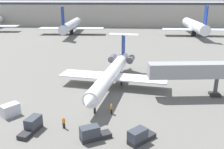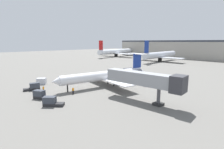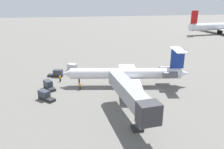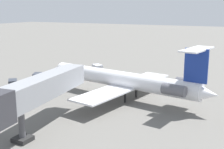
{
  "view_description": "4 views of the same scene",
  "coord_description": "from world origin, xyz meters",
  "px_view_note": "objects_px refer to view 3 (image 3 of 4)",
  "views": [
    {
      "loc": [
        5.95,
        -46.58,
        17.62
      ],
      "look_at": [
        3.0,
        -1.11,
        2.56
      ],
      "focal_mm": 38.78,
      "sensor_mm": 36.0,
      "label": 1
    },
    {
      "loc": [
        40.12,
        -34.4,
        12.6
      ],
      "look_at": [
        5.9,
        -1.94,
        3.75
      ],
      "focal_mm": 28.22,
      "sensor_mm": 36.0,
      "label": 2
    },
    {
      "loc": [
        52.59,
        -14.18,
        20.38
      ],
      "look_at": [
        0.66,
        -4.78,
        2.19
      ],
      "focal_mm": 36.24,
      "sensor_mm": 36.0,
      "label": 3
    },
    {
      "loc": [
        44.24,
        17.42,
        14.02
      ],
      "look_at": [
        3.88,
        -2.94,
        3.89
      ],
      "focal_mm": 47.61,
      "sensor_mm": 36.0,
      "label": 4
    }
  ],
  "objects_px": {
    "baggage_tug_lead": "(57,73)",
    "baggage_tug_spare": "(45,96)",
    "parked_airliner_west_end": "(220,26)",
    "cargo_container_uld": "(72,67)",
    "ground_crew_loader": "(60,78)",
    "baggage_tug_trailing": "(49,85)",
    "regional_jet": "(130,73)",
    "ground_crew_marshaller": "(80,86)",
    "jet_bridge": "(132,96)"
  },
  "relations": [
    {
      "from": "ground_crew_marshaller",
      "to": "parked_airliner_west_end",
      "type": "distance_m",
      "value": 108.3
    },
    {
      "from": "regional_jet",
      "to": "baggage_tug_lead",
      "type": "distance_m",
      "value": 20.29
    },
    {
      "from": "ground_crew_loader",
      "to": "cargo_container_uld",
      "type": "relative_size",
      "value": 0.56
    },
    {
      "from": "ground_crew_loader",
      "to": "baggage_tug_trailing",
      "type": "height_order",
      "value": "baggage_tug_trailing"
    },
    {
      "from": "ground_crew_marshaller",
      "to": "parked_airliner_west_end",
      "type": "relative_size",
      "value": 0.04
    },
    {
      "from": "jet_bridge",
      "to": "baggage_tug_trailing",
      "type": "height_order",
      "value": "jet_bridge"
    },
    {
      "from": "parked_airliner_west_end",
      "to": "regional_jet",
      "type": "bearing_deg",
      "value": -46.07
    },
    {
      "from": "regional_jet",
      "to": "jet_bridge",
      "type": "height_order",
      "value": "regional_jet"
    },
    {
      "from": "ground_crew_loader",
      "to": "baggage_tug_trailing",
      "type": "distance_m",
      "value": 4.98
    },
    {
      "from": "regional_jet",
      "to": "baggage_tug_spare",
      "type": "bearing_deg",
      "value": -76.68
    },
    {
      "from": "ground_crew_loader",
      "to": "baggage_tug_trailing",
      "type": "xyz_separation_m",
      "value": [
        4.33,
        -2.45,
        -0.02
      ]
    },
    {
      "from": "regional_jet",
      "to": "cargo_container_uld",
      "type": "xyz_separation_m",
      "value": [
        -14.79,
        -13.46,
        -2.19
      ]
    },
    {
      "from": "baggage_tug_spare",
      "to": "baggage_tug_lead",
      "type": "bearing_deg",
      "value": 173.36
    },
    {
      "from": "regional_jet",
      "to": "ground_crew_marshaller",
      "type": "height_order",
      "value": "regional_jet"
    },
    {
      "from": "baggage_tug_lead",
      "to": "parked_airliner_west_end",
      "type": "height_order",
      "value": "parked_airliner_west_end"
    },
    {
      "from": "ground_crew_marshaller",
      "to": "baggage_tug_trailing",
      "type": "height_order",
      "value": "baggage_tug_trailing"
    },
    {
      "from": "regional_jet",
      "to": "cargo_container_uld",
      "type": "relative_size",
      "value": 10.08
    },
    {
      "from": "regional_jet",
      "to": "ground_crew_marshaller",
      "type": "distance_m",
      "value": 12.15
    },
    {
      "from": "baggage_tug_lead",
      "to": "parked_airliner_west_end",
      "type": "distance_m",
      "value": 106.68
    },
    {
      "from": "regional_jet",
      "to": "parked_airliner_west_end",
      "type": "bearing_deg",
      "value": 133.93
    },
    {
      "from": "baggage_tug_spare",
      "to": "parked_airliner_west_end",
      "type": "xyz_separation_m",
      "value": [
        -73.24,
        90.58,
        3.44
      ]
    },
    {
      "from": "regional_jet",
      "to": "baggage_tug_spare",
      "type": "relative_size",
      "value": 7.88
    },
    {
      "from": "baggage_tug_lead",
      "to": "cargo_container_uld",
      "type": "bearing_deg",
      "value": 140.15
    },
    {
      "from": "regional_jet",
      "to": "baggage_tug_spare",
      "type": "distance_m",
      "value": 19.95
    },
    {
      "from": "jet_bridge",
      "to": "ground_crew_marshaller",
      "type": "height_order",
      "value": "jet_bridge"
    },
    {
      "from": "baggage_tug_spare",
      "to": "parked_airliner_west_end",
      "type": "relative_size",
      "value": 0.1
    },
    {
      "from": "baggage_tug_lead",
      "to": "baggage_tug_spare",
      "type": "relative_size",
      "value": 1.1
    },
    {
      "from": "jet_bridge",
      "to": "baggage_tug_trailing",
      "type": "xyz_separation_m",
      "value": [
        -17.73,
        -15.2,
        -4.02
      ]
    },
    {
      "from": "ground_crew_loader",
      "to": "jet_bridge",
      "type": "bearing_deg",
      "value": 30.03
    },
    {
      "from": "ground_crew_loader",
      "to": "baggage_tug_lead",
      "type": "height_order",
      "value": "baggage_tug_lead"
    },
    {
      "from": "jet_bridge",
      "to": "parked_airliner_west_end",
      "type": "xyz_separation_m",
      "value": [
        -85.02,
        75.15,
        -0.58
      ]
    },
    {
      "from": "baggage_tug_trailing",
      "to": "ground_crew_loader",
      "type": "bearing_deg",
      "value": 150.56
    },
    {
      "from": "cargo_container_uld",
      "to": "parked_airliner_west_end",
      "type": "height_order",
      "value": "parked_airliner_west_end"
    },
    {
      "from": "cargo_container_uld",
      "to": "parked_airliner_west_end",
      "type": "relative_size",
      "value": 0.07
    },
    {
      "from": "baggage_tug_trailing",
      "to": "jet_bridge",
      "type": "bearing_deg",
      "value": 40.6
    },
    {
      "from": "jet_bridge",
      "to": "baggage_tug_spare",
      "type": "relative_size",
      "value": 4.59
    },
    {
      "from": "regional_jet",
      "to": "jet_bridge",
      "type": "xyz_separation_m",
      "value": [
        16.34,
        -3.86,
        1.75
      ]
    },
    {
      "from": "jet_bridge",
      "to": "baggage_tug_trailing",
      "type": "distance_m",
      "value": 23.7
    },
    {
      "from": "jet_bridge",
      "to": "baggage_tug_spare",
      "type": "xyz_separation_m",
      "value": [
        -11.77,
        -15.42,
        -4.02
      ]
    },
    {
      "from": "regional_jet",
      "to": "cargo_container_uld",
      "type": "bearing_deg",
      "value": -137.7
    },
    {
      "from": "regional_jet",
      "to": "baggage_tug_lead",
      "type": "bearing_deg",
      "value": -119.11
    },
    {
      "from": "baggage_tug_trailing",
      "to": "baggage_tug_spare",
      "type": "xyz_separation_m",
      "value": [
        5.96,
        -0.23,
        0.0
      ]
    },
    {
      "from": "parked_airliner_west_end",
      "to": "baggage_tug_trailing",
      "type": "bearing_deg",
      "value": -53.32
    },
    {
      "from": "ground_crew_marshaller",
      "to": "baggage_tug_lead",
      "type": "distance_m",
      "value": 11.81
    },
    {
      "from": "baggage_tug_spare",
      "to": "ground_crew_marshaller",
      "type": "bearing_deg",
      "value": 118.64
    },
    {
      "from": "cargo_container_uld",
      "to": "parked_airliner_west_end",
      "type": "distance_m",
      "value": 100.49
    },
    {
      "from": "jet_bridge",
      "to": "baggage_tug_lead",
      "type": "distance_m",
      "value": 29.81
    },
    {
      "from": "baggage_tug_trailing",
      "to": "cargo_container_uld",
      "type": "relative_size",
      "value": 1.39
    },
    {
      "from": "parked_airliner_west_end",
      "to": "ground_crew_marshaller",
      "type": "bearing_deg",
      "value": -50.24
    },
    {
      "from": "regional_jet",
      "to": "baggage_tug_trailing",
      "type": "relative_size",
      "value": 7.23
    }
  ]
}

